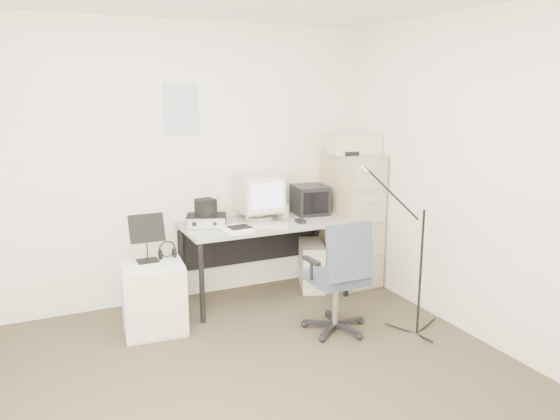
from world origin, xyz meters
name	(u,v)px	position (x,y,z in m)	size (l,w,h in m)	color
floor	(265,388)	(0.00, 0.00, -0.01)	(3.60, 3.60, 0.01)	#3A3420
wall_back	(185,164)	(0.00, 1.80, 1.25)	(3.60, 0.02, 2.50)	white
wall_front	(490,307)	(0.00, -1.80, 1.25)	(3.60, 0.02, 2.50)	white
wall_right	(486,181)	(1.80, 0.00, 1.25)	(0.02, 3.60, 2.50)	white
wall_calendar	(181,108)	(-0.02, 1.79, 1.75)	(0.30, 0.02, 0.44)	white
filing_cabinet	(351,219)	(1.58, 1.48, 0.65)	(0.40, 0.60, 1.30)	tan
printer	(353,144)	(1.58, 1.49, 1.39)	(0.47, 0.32, 0.18)	beige
desk	(265,260)	(0.63, 1.45, 0.36)	(1.50, 0.70, 0.73)	#9C9D91
crt_monitor	(259,197)	(0.63, 1.58, 0.94)	(0.37, 0.39, 0.41)	beige
crt_tv	(310,200)	(1.16, 1.57, 0.87)	(0.30, 0.32, 0.28)	black
desk_speaker	(284,211)	(0.86, 1.53, 0.80)	(0.07, 0.07, 0.13)	beige
keyboard	(264,225)	(0.56, 1.30, 0.74)	(0.42, 0.15, 0.02)	beige
mouse	(300,221)	(0.91, 1.28, 0.75)	(0.06, 0.11, 0.03)	black
radio_receiver	(206,220)	(0.10, 1.53, 0.78)	(0.34, 0.25, 0.10)	black
radio_speaker	(206,208)	(0.09, 1.49, 0.90)	(0.15, 0.14, 0.15)	black
papers	(235,229)	(0.28, 1.28, 0.74)	(0.22, 0.29, 0.02)	white
pc_tower	(312,265)	(1.15, 1.51, 0.22)	(0.21, 0.48, 0.45)	beige
office_chair	(336,275)	(0.86, 0.56, 0.47)	(0.54, 0.54, 0.94)	#3C4151
side_cart	(153,298)	(-0.48, 1.13, 0.29)	(0.47, 0.38, 0.58)	silver
music_stand	(146,237)	(-0.49, 1.19, 0.78)	(0.27, 0.14, 0.40)	black
headphones	(167,252)	(-0.33, 1.21, 0.63)	(0.15, 0.15, 0.03)	black
mic_stand	(422,254)	(1.43, 0.23, 0.66)	(0.02, 0.02, 1.33)	black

